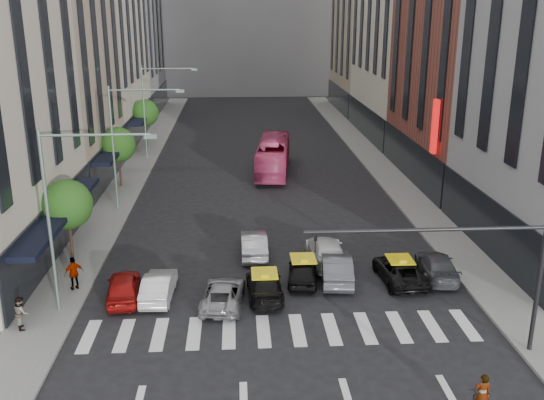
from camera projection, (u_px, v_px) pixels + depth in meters
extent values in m
plane|color=black|center=(288.00, 347.00, 26.79)|extent=(160.00, 160.00, 0.00)
cube|color=slate|center=(133.00, 174.00, 54.65)|extent=(3.00, 96.00, 0.15)
cube|color=slate|center=(384.00, 170.00, 55.98)|extent=(3.00, 96.00, 0.15)
cube|color=tan|center=(50.00, 39.00, 48.84)|extent=(8.00, 16.00, 24.00)
cube|color=gray|center=(125.00, 4.00, 83.15)|extent=(8.00, 18.00, 30.00)
cube|color=brown|center=(467.00, 26.00, 49.55)|extent=(8.00, 18.00, 26.00)
cube|color=tan|center=(369.00, 11.00, 85.41)|extent=(8.00, 18.00, 28.00)
cylinder|color=black|center=(71.00, 236.00, 35.10)|extent=(0.18, 0.18, 3.15)
sphere|color=#164A15|center=(67.00, 204.00, 34.52)|extent=(2.88, 2.88, 2.88)
cylinder|color=black|center=(120.00, 167.00, 50.33)|extent=(0.18, 0.18, 3.15)
sphere|color=#164A15|center=(118.00, 145.00, 49.75)|extent=(2.88, 2.88, 2.88)
cylinder|color=black|center=(146.00, 131.00, 65.56)|extent=(0.18, 0.18, 3.15)
sphere|color=#164A15|center=(145.00, 113.00, 64.98)|extent=(2.88, 2.88, 2.88)
cylinder|color=gray|center=(49.00, 223.00, 28.56)|extent=(0.16, 0.16, 9.00)
cylinder|color=gray|center=(95.00, 135.00, 27.44)|extent=(5.00, 0.12, 0.12)
cube|color=gray|center=(151.00, 136.00, 27.61)|extent=(0.60, 0.25, 0.18)
cylinder|color=gray|center=(113.00, 149.00, 43.79)|extent=(0.16, 0.16, 9.00)
cylinder|color=gray|center=(144.00, 90.00, 42.66)|extent=(5.00, 0.12, 0.12)
cube|color=gray|center=(180.00, 91.00, 42.84)|extent=(0.60, 0.25, 0.18)
cylinder|color=gray|center=(144.00, 113.00, 59.01)|extent=(0.16, 0.16, 9.00)
cylinder|color=gray|center=(168.00, 69.00, 57.89)|extent=(5.00, 0.12, 0.12)
cube|color=gray|center=(194.00, 70.00, 58.07)|extent=(0.60, 0.25, 0.18)
cylinder|color=black|center=(538.00, 290.00, 25.54)|extent=(0.20, 0.20, 6.00)
cylinder|color=black|center=(426.00, 230.00, 24.40)|extent=(10.00, 0.16, 0.16)
imported|color=black|center=(315.00, 244.00, 24.30)|extent=(0.13, 0.16, 0.80)
cube|color=red|center=(435.00, 127.00, 44.74)|extent=(0.30, 0.70, 4.00)
imported|color=maroon|center=(124.00, 287.00, 31.06)|extent=(2.08, 4.24, 1.39)
imported|color=#BDBDBD|center=(159.00, 286.00, 31.20)|extent=(1.59, 4.15, 1.35)
imported|color=gray|center=(223.00, 294.00, 30.53)|extent=(2.44, 4.51, 1.20)
imported|color=black|center=(264.00, 285.00, 31.38)|extent=(1.94, 4.47, 1.28)
imported|color=black|center=(303.00, 270.00, 33.05)|extent=(2.09, 4.15, 1.35)
imported|color=#45464D|center=(336.00, 267.00, 33.27)|extent=(2.04, 4.76, 1.52)
imported|color=black|center=(399.00, 270.00, 33.17)|extent=(2.38, 4.68, 1.27)
imported|color=#3F4247|center=(437.00, 266.00, 33.67)|extent=(2.43, 4.81, 1.34)
imported|color=#A7A8AC|center=(254.00, 244.00, 36.62)|extent=(1.57, 4.42, 1.45)
imported|color=silver|center=(326.00, 251.00, 35.53)|extent=(2.09, 5.11, 1.48)
imported|color=#CC3C6D|center=(273.00, 156.00, 55.01)|extent=(3.86, 11.31, 3.09)
imported|color=gray|center=(484.00, 378.00, 21.59)|extent=(0.62, 0.44, 1.63)
imported|color=gray|center=(21.00, 312.00, 27.91)|extent=(0.85, 0.94, 1.59)
imported|color=gray|center=(74.00, 273.00, 31.77)|extent=(1.14, 0.95, 1.82)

